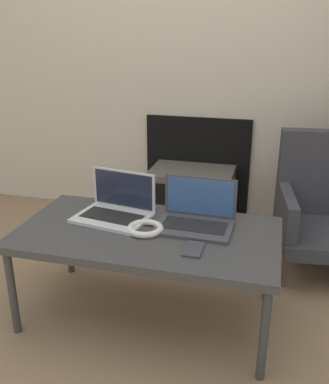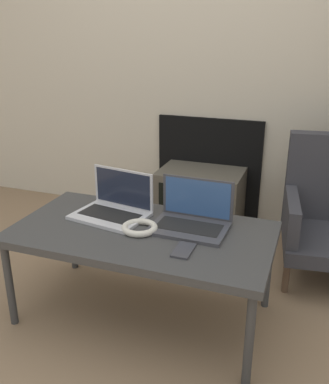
% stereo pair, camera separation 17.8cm
% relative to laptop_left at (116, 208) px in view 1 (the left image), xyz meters
% --- Properties ---
extents(ground_plane, '(14.00, 14.00, 0.00)m').
position_rel_laptop_left_xyz_m(ground_plane, '(0.19, -0.49, -0.50)').
color(ground_plane, '#7A6047').
extents(wall_back, '(7.00, 0.08, 2.60)m').
position_rel_laptop_left_xyz_m(wall_back, '(0.19, 1.17, 0.79)').
color(wall_back, '#B7AD99').
rests_on(wall_back, ground_plane).
extents(table, '(1.17, 0.62, 0.45)m').
position_rel_laptop_left_xyz_m(table, '(0.19, -0.12, -0.08)').
color(table, '#333333').
rests_on(table, ground_plane).
extents(laptop_left, '(0.38, 0.30, 0.21)m').
position_rel_laptop_left_xyz_m(laptop_left, '(0.00, 0.00, 0.00)').
color(laptop_left, '#B2B2B7').
rests_on(laptop_left, table).
extents(laptop_right, '(0.35, 0.25, 0.21)m').
position_rel_laptop_left_xyz_m(laptop_right, '(0.39, 0.00, 0.00)').
color(laptop_right, '#38383D').
rests_on(laptop_right, table).
extents(headphones, '(0.16, 0.16, 0.03)m').
position_rel_laptop_left_xyz_m(headphones, '(0.19, -0.12, -0.03)').
color(headphones, beige).
rests_on(headphones, table).
extents(phone, '(0.07, 0.13, 0.01)m').
position_rel_laptop_left_xyz_m(phone, '(0.43, -0.24, -0.04)').
color(phone, '#333338').
rests_on(phone, table).
extents(tv, '(0.56, 0.39, 0.42)m').
position_rel_laptop_left_xyz_m(tv, '(0.18, 0.92, -0.29)').
color(tv, '#4C473D').
rests_on(tv, ground_plane).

